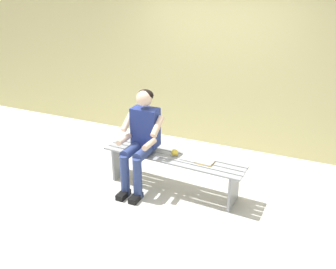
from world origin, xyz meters
TOP-DOWN VIEW (x-y plane):
  - ground_plane at (1.21, 1.00)m, footprint 10.00×7.00m
  - brick_wall at (0.50, -1.72)m, footprint 9.50×0.24m
  - bench_near at (0.00, 0.00)m, footprint 1.87×0.48m
  - person_seated at (0.39, 0.10)m, footprint 0.50×0.69m
  - apple at (-0.01, -0.02)m, footprint 0.09×0.09m
  - book_open at (-0.32, 0.00)m, footprint 0.42×0.18m

SIDE VIEW (x-z plane):
  - ground_plane at x=1.21m, z-range -0.04..0.00m
  - bench_near at x=0.00m, z-range 0.13..0.60m
  - book_open at x=-0.32m, z-range 0.48..0.50m
  - apple at x=-0.01m, z-range 0.48..0.56m
  - person_seated at x=0.39m, z-range 0.07..1.35m
  - brick_wall at x=0.50m, z-range 0.00..2.33m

